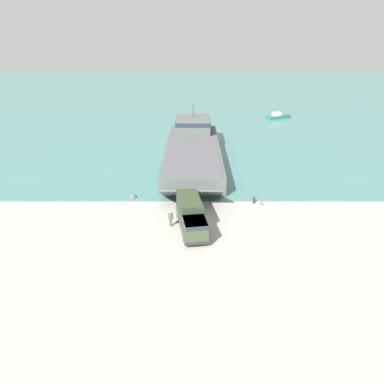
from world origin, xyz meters
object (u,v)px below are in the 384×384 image
at_px(military_truck, 191,215).
at_px(soldier_on_ramp, 171,218).
at_px(mooring_bollard, 254,200).
at_px(landing_craft, 193,147).
at_px(moored_boat_a, 278,116).
at_px(moored_boat_b, 198,120).

relative_size(military_truck, soldier_on_ramp, 4.61).
height_order(soldier_on_ramp, mooring_bollard, soldier_on_ramp).
height_order(landing_craft, soldier_on_ramp, landing_craft).
height_order(military_truck, mooring_bollard, military_truck).
bearing_deg(mooring_bollard, military_truck, -140.06).
xyz_separation_m(landing_craft, moored_boat_a, (21.70, 32.80, -1.36)).
bearing_deg(moored_boat_a, landing_craft, -59.11).
bearing_deg(military_truck, moored_boat_a, 150.93).
relative_size(soldier_on_ramp, moored_boat_a, 0.27).
height_order(landing_craft, moored_boat_b, landing_craft).
height_order(moored_boat_a, moored_boat_b, moored_boat_a).
distance_m(moored_boat_b, mooring_bollard, 48.39).
relative_size(moored_boat_a, mooring_bollard, 7.31).
relative_size(landing_craft, moored_boat_a, 5.17).
bearing_deg(military_truck, moored_boat_b, 169.79).
bearing_deg(moored_boat_b, landing_craft, -58.81).
relative_size(landing_craft, soldier_on_ramp, 18.89).
xyz_separation_m(soldier_on_ramp, moored_boat_a, (24.20, 58.04, -0.56)).
bearing_deg(moored_boat_a, military_truck, -46.17).
xyz_separation_m(moored_boat_a, mooring_bollard, (-14.01, -51.89, -0.01)).
relative_size(military_truck, mooring_bollard, 9.22).
xyz_separation_m(moored_boat_b, mooring_bollard, (6.32, -47.97, 0.02)).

